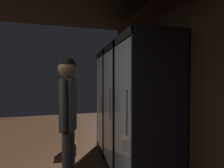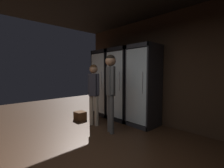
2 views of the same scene
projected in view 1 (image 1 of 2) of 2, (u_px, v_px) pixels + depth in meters
wall_back at (206, 88)px, 1.69m from camera, size 6.00×0.06×2.80m
cooler_far_left at (117, 102)px, 3.56m from camera, size 0.68×0.69×2.05m
cooler_left at (130, 108)px, 2.85m from camera, size 0.68×0.69×2.05m
cooler_center at (150, 118)px, 2.13m from camera, size 0.68×0.69×2.05m
shopper_near at (68, 108)px, 2.08m from camera, size 0.31×0.23×1.75m
shopper_far at (69, 111)px, 2.72m from camera, size 0.31×0.22×1.56m
wine_crate_floor at (69, 148)px, 3.38m from camera, size 0.29×0.27×0.23m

